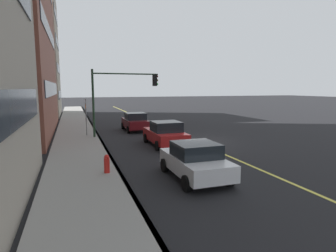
{
  "coord_description": "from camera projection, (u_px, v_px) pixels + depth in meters",
  "views": [
    {
      "loc": [
        -17.52,
        8.06,
        3.73
      ],
      "look_at": [
        -2.1,
        2.71,
        1.5
      ],
      "focal_mm": 29.74,
      "sensor_mm": 36.0,
      "label": 1
    }
  ],
  "objects": [
    {
      "name": "ground",
      "position": [
        195.0,
        142.0,
        19.52
      ],
      "size": [
        200.0,
        200.0,
        0.0
      ],
      "primitive_type": "plane",
      "color": "black"
    },
    {
      "name": "street_sign_post",
      "position": [
        86.0,
        115.0,
        21.08
      ],
      "size": [
        0.6,
        0.08,
        2.92
      ],
      "color": "slate",
      "rests_on": "ground"
    },
    {
      "name": "sidewalk_slab",
      "position": [
        79.0,
        148.0,
        16.99
      ],
      "size": [
        80.0,
        3.2,
        0.15
      ],
      "primitive_type": "cube",
      "color": "gray",
      "rests_on": "ground"
    },
    {
      "name": "lane_stripe_center",
      "position": [
        195.0,
        141.0,
        19.52
      ],
      "size": [
        80.0,
        0.16,
        0.01
      ],
      "primitive_type": "cube",
      "color": "#D8CC4C",
      "rests_on": "ground"
    },
    {
      "name": "curb_edge",
      "position": [
        104.0,
        147.0,
        17.48
      ],
      "size": [
        80.0,
        0.16,
        0.15
      ],
      "primitive_type": "cube",
      "color": "slate",
      "rests_on": "ground"
    },
    {
      "name": "building_glass_right",
      "position": [
        22.0,
        55.0,
        36.47
      ],
      "size": [
        10.89,
        8.9,
        16.11
      ],
      "color": "#B2A893",
      "rests_on": "ground"
    },
    {
      "name": "traffic_light_mast",
      "position": [
        121.0,
        90.0,
        20.79
      ],
      "size": [
        0.28,
        5.03,
        5.08
      ],
      "color": "#1E3823",
      "rests_on": "ground"
    },
    {
      "name": "fire_hydrant",
      "position": [
        107.0,
        165.0,
        11.81
      ],
      "size": [
        0.24,
        0.24,
        0.94
      ],
      "color": "red",
      "rests_on": "ground"
    },
    {
      "name": "car_white",
      "position": [
        195.0,
        160.0,
        11.49
      ],
      "size": [
        3.84,
        2.03,
        1.51
      ],
      "color": "silver",
      "rests_on": "ground"
    },
    {
      "name": "car_maroon",
      "position": [
        135.0,
        122.0,
        24.46
      ],
      "size": [
        3.86,
        1.97,
        1.59
      ],
      "color": "#591116",
      "rests_on": "ground"
    },
    {
      "name": "car_red",
      "position": [
        165.0,
        134.0,
        18.11
      ],
      "size": [
        4.21,
        2.07,
        1.6
      ],
      "color": "red",
      "rests_on": "ground"
    }
  ]
}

